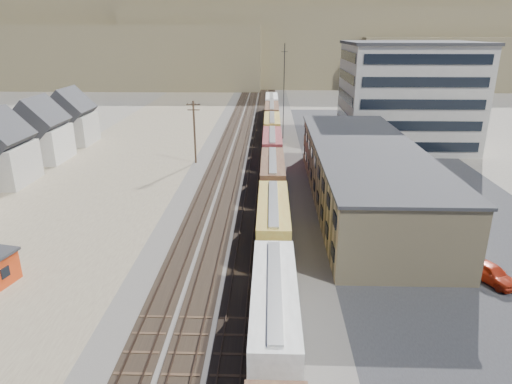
{
  "coord_description": "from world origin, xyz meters",
  "views": [
    {
      "loc": [
        3.38,
        -28.64,
        20.29
      ],
      "look_at": [
        1.89,
        19.94,
        3.0
      ],
      "focal_mm": 32.0,
      "sensor_mm": 36.0,
      "label": 1
    }
  ],
  "objects_px": {
    "parked_car_red": "(491,273)",
    "parked_car_blue": "(374,148)",
    "freight_train": "(272,158)",
    "utility_pole_north": "(194,131)"
  },
  "relations": [
    {
      "from": "parked_car_blue",
      "to": "freight_train",
      "type": "bearing_deg",
      "value": 173.99
    },
    {
      "from": "utility_pole_north",
      "to": "parked_car_red",
      "type": "relative_size",
      "value": 2.11
    },
    {
      "from": "freight_train",
      "to": "utility_pole_north",
      "type": "relative_size",
      "value": 11.97
    },
    {
      "from": "utility_pole_north",
      "to": "parked_car_blue",
      "type": "distance_m",
      "value": 31.62
    },
    {
      "from": "utility_pole_north",
      "to": "freight_train",
      "type": "bearing_deg",
      "value": -28.52
    },
    {
      "from": "utility_pole_north",
      "to": "parked_car_blue",
      "type": "bearing_deg",
      "value": 14.72
    },
    {
      "from": "parked_car_red",
      "to": "parked_car_blue",
      "type": "height_order",
      "value": "parked_car_red"
    },
    {
      "from": "freight_train",
      "to": "parked_car_red",
      "type": "height_order",
      "value": "freight_train"
    },
    {
      "from": "freight_train",
      "to": "utility_pole_north",
      "type": "distance_m",
      "value": 14.22
    },
    {
      "from": "parked_car_red",
      "to": "parked_car_blue",
      "type": "bearing_deg",
      "value": 65.84
    }
  ]
}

